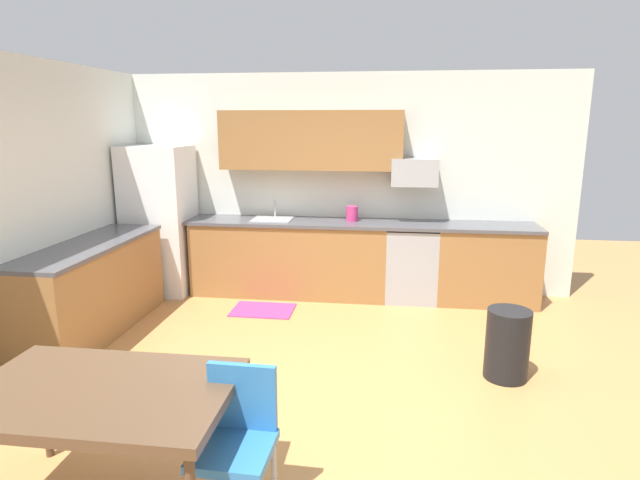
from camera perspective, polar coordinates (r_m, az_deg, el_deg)
ground_plane at (r=4.47m, az=-1.74°, el=-15.50°), size 12.00×12.00×0.00m
wall_back at (r=6.61m, az=1.88°, el=6.11°), size 5.80×0.10×2.70m
cabinet_run_back at (r=6.52m, az=-3.35°, el=-2.06°), size 2.39×0.60×0.90m
cabinet_run_back_right at (r=6.51m, az=17.67°, el=-2.67°), size 1.16×0.60×0.90m
cabinet_run_left at (r=5.78m, az=-23.62°, el=-5.10°), size 0.60×2.00×0.90m
countertop_back at (r=6.33m, az=1.54°, el=1.88°), size 4.80×0.64×0.04m
countertop_left at (r=5.66m, az=-24.04°, el=-0.56°), size 0.64×2.00×0.04m
upper_cabinets_back at (r=6.39m, az=-1.01°, el=10.83°), size 2.20×0.34×0.70m
refrigerator at (r=6.83m, az=-17.05°, el=2.09°), size 0.76×0.70×1.83m
oven_range at (r=6.41m, az=9.91°, el=-2.44°), size 0.60×0.60×0.91m
microwave at (r=6.32m, az=10.25°, el=7.31°), size 0.54×0.36×0.32m
sink_basin at (r=6.46m, az=-5.23°, el=1.69°), size 0.48×0.40×0.14m
sink_faucet at (r=6.61m, az=-4.92°, el=3.36°), size 0.02×0.02×0.24m
dining_table at (r=3.14m, az=-22.79°, el=-15.60°), size 1.40×0.90×0.74m
chair_near_table at (r=2.98m, az=-9.03°, el=-20.15°), size 0.41×0.41×0.85m
trash_bin at (r=4.72m, az=19.76°, el=-10.66°), size 0.36×0.36×0.60m
floor_mat at (r=6.09m, az=-6.24°, el=-7.60°), size 0.70×0.50×0.01m
kettle at (r=6.35m, az=3.51°, el=2.80°), size 0.14×0.14×0.20m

